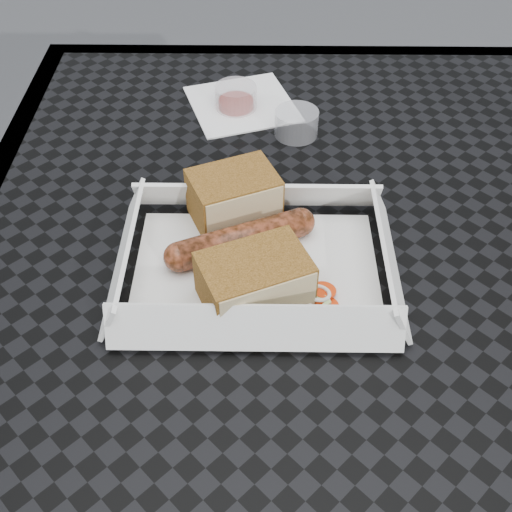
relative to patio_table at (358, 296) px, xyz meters
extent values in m
cube|color=black|center=(0.00, 0.00, 0.07)|extent=(0.80, 0.80, 0.01)
cube|color=black|center=(0.00, 0.39, 0.06)|extent=(0.80, 0.03, 0.03)
cylinder|color=black|center=(-0.35, 0.35, -0.30)|extent=(0.03, 0.03, 0.73)
cube|color=white|center=(-0.11, -0.04, 0.08)|extent=(0.22, 0.15, 0.00)
cylinder|color=brown|center=(-0.12, -0.01, 0.09)|extent=(0.12, 0.07, 0.03)
sphere|color=brown|center=(-0.06, 0.01, 0.09)|extent=(0.03, 0.03, 0.03)
sphere|color=brown|center=(-0.17, -0.04, 0.09)|extent=(0.03, 0.03, 0.03)
cube|color=brown|center=(-0.13, 0.03, 0.10)|extent=(0.10, 0.08, 0.05)
cube|color=brown|center=(-0.11, -0.07, 0.10)|extent=(0.11, 0.09, 0.05)
cylinder|color=red|center=(-0.06, -0.08, 0.08)|extent=(0.02, 0.02, 0.00)
torus|color=white|center=(-0.06, -0.09, 0.08)|extent=(0.02, 0.02, 0.00)
cube|color=#B2D17F|center=(-0.05, -0.08, 0.08)|extent=(0.02, 0.02, 0.00)
cube|color=white|center=(-0.13, 0.24, 0.08)|extent=(0.15, 0.15, 0.00)
cylinder|color=maroon|center=(-0.13, 0.24, 0.09)|extent=(0.05, 0.05, 0.03)
cylinder|color=silver|center=(-0.06, 0.18, 0.09)|extent=(0.05, 0.05, 0.03)
camera|label=1|loc=(-0.10, -0.44, 0.50)|focal=45.00mm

